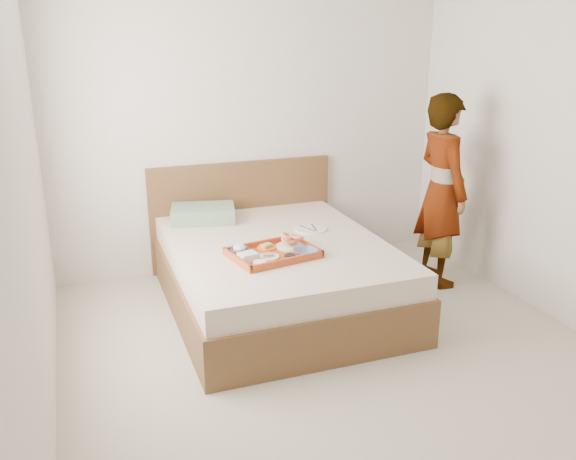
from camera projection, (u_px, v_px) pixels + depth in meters
The scene contains 17 objects.
ground at pixel (347, 367), 3.86m from camera, with size 3.50×4.00×0.01m, color beige.
wall_back at pixel (252, 121), 5.23m from camera, with size 3.50×0.01×2.60m, color silver.
wall_left at pixel (23, 195), 2.88m from camera, with size 0.01×4.00×2.60m, color silver.
bed at pixel (277, 274), 4.63m from camera, with size 1.65×2.00×0.53m, color brown.
headboard at pixel (242, 214), 5.43m from camera, with size 1.65×0.06×0.95m, color brown.
pillow at pixel (203, 214), 5.03m from camera, with size 0.52×0.35×0.12m, color gray.
tray at pixel (273, 253), 4.25m from camera, with size 0.59×0.43×0.05m, color #B1501F.
prawn_plate at pixel (290, 246), 4.39m from camera, with size 0.20×0.20×0.01m, color white.
navy_bowl_big at pixel (306, 252), 4.23m from camera, with size 0.17×0.17×0.04m, color navy.
sauce_dish at pixel (290, 257), 4.14m from camera, with size 0.09×0.09×0.03m, color black.
meat_plate at pixel (269, 257), 4.19m from camera, with size 0.14×0.14×0.01m, color white.
bread_plate at pixel (267, 247), 4.37m from camera, with size 0.14×0.14×0.01m, color orange.
salad_bowl at pixel (240, 251), 4.26m from camera, with size 0.13×0.13×0.04m, color navy.
plastic_tub at pixel (248, 257), 4.13m from camera, with size 0.12×0.10×0.05m, color silver.
cheese_round at pixel (260, 264), 4.04m from camera, with size 0.09×0.09×0.03m, color white.
dinner_plate at pixel (310, 229), 4.82m from camera, with size 0.26×0.26×0.01m, color white.
person at pixel (442, 191), 4.94m from camera, with size 0.58×0.38×1.59m, color beige.
Camera 1 is at (-1.52, -3.05, 2.05)m, focal length 37.61 mm.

